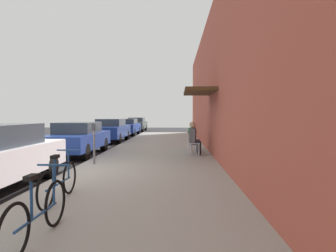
{
  "coord_description": "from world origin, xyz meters",
  "views": [
    {
      "loc": [
        3.15,
        -8.09,
        1.72
      ],
      "look_at": [
        2.72,
        4.52,
        1.22
      ],
      "focal_mm": 30.8,
      "sensor_mm": 36.0,
      "label": 1
    }
  ],
  "objects_px": {
    "bicycle_0": "(38,213)",
    "cafe_chair_1": "(192,140)",
    "parked_car_3": "(127,127)",
    "parking_meter": "(94,140)",
    "cafe_chair_0": "(193,142)",
    "parked_car_2": "(111,130)",
    "parked_car_1": "(77,138)",
    "bicycle_1": "(59,182)",
    "seated_patron_0": "(194,137)",
    "cafe_chair_2": "(191,138)",
    "parked_car_4": "(137,124)",
    "seated_patron_1": "(193,136)"
  },
  "relations": [
    {
      "from": "bicycle_0",
      "to": "cafe_chair_1",
      "type": "height_order",
      "value": "bicycle_0"
    },
    {
      "from": "parked_car_3",
      "to": "parking_meter",
      "type": "bearing_deg",
      "value": -83.96
    },
    {
      "from": "cafe_chair_0",
      "to": "parked_car_2",
      "type": "bearing_deg",
      "value": 126.25
    },
    {
      "from": "parked_car_1",
      "to": "parked_car_2",
      "type": "height_order",
      "value": "parked_car_2"
    },
    {
      "from": "bicycle_0",
      "to": "parking_meter",
      "type": "bearing_deg",
      "value": 99.43
    },
    {
      "from": "bicycle_0",
      "to": "bicycle_1",
      "type": "height_order",
      "value": "same"
    },
    {
      "from": "seated_patron_0",
      "to": "cafe_chair_2",
      "type": "height_order",
      "value": "seated_patron_0"
    },
    {
      "from": "parked_car_4",
      "to": "bicycle_1",
      "type": "height_order",
      "value": "parked_car_4"
    },
    {
      "from": "parked_car_2",
      "to": "cafe_chair_0",
      "type": "distance_m",
      "value": 8.21
    },
    {
      "from": "parking_meter",
      "to": "seated_patron_0",
      "type": "distance_m",
      "value": 4.05
    },
    {
      "from": "parking_meter",
      "to": "bicycle_1",
      "type": "height_order",
      "value": "parking_meter"
    },
    {
      "from": "bicycle_1",
      "to": "parking_meter",
      "type": "bearing_deg",
      "value": 97.25
    },
    {
      "from": "seated_patron_1",
      "to": "cafe_chair_0",
      "type": "bearing_deg",
      "value": -94.18
    },
    {
      "from": "seated_patron_0",
      "to": "cafe_chair_1",
      "type": "relative_size",
      "value": 1.48
    },
    {
      "from": "cafe_chair_1",
      "to": "parked_car_3",
      "type": "bearing_deg",
      "value": 112.79
    },
    {
      "from": "cafe_chair_0",
      "to": "seated_patron_1",
      "type": "relative_size",
      "value": 0.67
    },
    {
      "from": "parked_car_3",
      "to": "parking_meter",
      "type": "relative_size",
      "value": 3.33
    },
    {
      "from": "seated_patron_1",
      "to": "cafe_chair_2",
      "type": "distance_m",
      "value": 1.2
    },
    {
      "from": "parking_meter",
      "to": "cafe_chair_0",
      "type": "bearing_deg",
      "value": 34.5
    },
    {
      "from": "cafe_chair_1",
      "to": "cafe_chair_2",
      "type": "distance_m",
      "value": 1.17
    },
    {
      "from": "parked_car_3",
      "to": "bicycle_1",
      "type": "bearing_deg",
      "value": -83.7
    },
    {
      "from": "seated_patron_1",
      "to": "parking_meter",
      "type": "bearing_deg",
      "value": -137.53
    },
    {
      "from": "cafe_chair_0",
      "to": "cafe_chair_1",
      "type": "bearing_deg",
      "value": 89.89
    },
    {
      "from": "bicycle_1",
      "to": "seated_patron_0",
      "type": "distance_m",
      "value": 6.87
    },
    {
      "from": "bicycle_0",
      "to": "parked_car_3",
      "type": "bearing_deg",
      "value": 96.99
    },
    {
      "from": "cafe_chair_0",
      "to": "seated_patron_1",
      "type": "bearing_deg",
      "value": 85.82
    },
    {
      "from": "seated_patron_1",
      "to": "seated_patron_0",
      "type": "bearing_deg",
      "value": -90.03
    },
    {
      "from": "parked_car_4",
      "to": "seated_patron_0",
      "type": "bearing_deg",
      "value": -74.84
    },
    {
      "from": "bicycle_1",
      "to": "seated_patron_0",
      "type": "relative_size",
      "value": 1.33
    },
    {
      "from": "seated_patron_0",
      "to": "cafe_chair_2",
      "type": "bearing_deg",
      "value": 91.69
    },
    {
      "from": "bicycle_0",
      "to": "cafe_chair_0",
      "type": "relative_size",
      "value": 1.97
    },
    {
      "from": "parking_meter",
      "to": "seated_patron_0",
      "type": "height_order",
      "value": "parking_meter"
    },
    {
      "from": "bicycle_1",
      "to": "seated_patron_1",
      "type": "xyz_separation_m",
      "value": [
        2.86,
        7.06,
        0.34
      ]
    },
    {
      "from": "bicycle_0",
      "to": "parked_car_1",
      "type": "bearing_deg",
      "value": 106.35
    },
    {
      "from": "cafe_chair_0",
      "to": "cafe_chair_2",
      "type": "relative_size",
      "value": 1.0
    },
    {
      "from": "parked_car_3",
      "to": "bicycle_1",
      "type": "xyz_separation_m",
      "value": [
        2.06,
        -18.64,
        -0.24
      ]
    },
    {
      "from": "parked_car_2",
      "to": "cafe_chair_2",
      "type": "distance_m",
      "value": 6.71
    },
    {
      "from": "parked_car_4",
      "to": "bicycle_1",
      "type": "distance_m",
      "value": 24.47
    },
    {
      "from": "parked_car_1",
      "to": "parked_car_3",
      "type": "distance_m",
      "value": 11.83
    },
    {
      "from": "parked_car_3",
      "to": "cafe_chair_0",
      "type": "distance_m",
      "value": 13.31
    },
    {
      "from": "bicycle_1",
      "to": "cafe_chair_2",
      "type": "distance_m",
      "value": 8.71
    },
    {
      "from": "parked_car_4",
      "to": "parking_meter",
      "type": "bearing_deg",
      "value": -85.66
    },
    {
      "from": "parked_car_4",
      "to": "cafe_chair_1",
      "type": "relative_size",
      "value": 5.06
    },
    {
      "from": "parked_car_1",
      "to": "seated_patron_0",
      "type": "distance_m",
      "value": 4.95
    },
    {
      "from": "seated_patron_0",
      "to": "cafe_chair_1",
      "type": "height_order",
      "value": "seated_patron_0"
    },
    {
      "from": "parked_car_1",
      "to": "parking_meter",
      "type": "bearing_deg",
      "value": -61.28
    },
    {
      "from": "parked_car_4",
      "to": "parking_meter",
      "type": "relative_size",
      "value": 3.33
    },
    {
      "from": "seated_patron_0",
      "to": "cafe_chair_1",
      "type": "xyz_separation_m",
      "value": [
        -0.06,
        0.84,
        -0.19
      ]
    },
    {
      "from": "cafe_chair_1",
      "to": "cafe_chair_2",
      "type": "height_order",
      "value": "same"
    },
    {
      "from": "seated_patron_0",
      "to": "seated_patron_1",
      "type": "height_order",
      "value": "same"
    }
  ]
}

